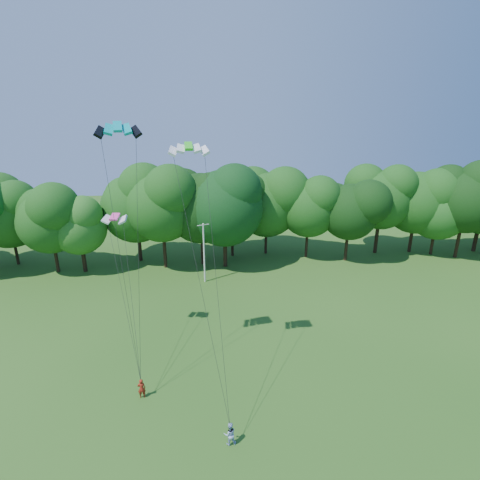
{
  "coord_description": "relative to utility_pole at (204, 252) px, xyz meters",
  "views": [
    {
      "loc": [
        -2.21,
        -11.3,
        19.3
      ],
      "look_at": [
        0.16,
        13.0,
        10.85
      ],
      "focal_mm": 28.0,
      "sensor_mm": 36.0,
      "label": 1
    }
  ],
  "objects": [
    {
      "name": "utility_pole",
      "position": [
        0.0,
        0.0,
        0.0
      ],
      "size": [
        1.37,
        0.63,
        7.24
      ],
      "rotation": [
        0.0,
        0.0,
        0.4
      ],
      "color": "silver",
      "rests_on": "ground"
    },
    {
      "name": "kite_flyer_left",
      "position": [
        -4.61,
        -18.71,
        -2.99
      ],
      "size": [
        0.58,
        0.41,
        1.52
      ],
      "primitive_type": "imported",
      "rotation": [
        0.0,
        0.0,
        3.23
      ],
      "color": "maroon",
      "rests_on": "ground"
    },
    {
      "name": "kite_flyer_right",
      "position": [
        1.32,
        -23.24,
        -2.98
      ],
      "size": [
        0.81,
        0.66,
        1.55
      ],
      "primitive_type": "imported",
      "rotation": [
        0.0,
        0.0,
        3.24
      ],
      "color": "#A4B9E4",
      "rests_on": "ground"
    },
    {
      "name": "kite_teal",
      "position": [
        -5.15,
        -15.23,
        14.59
      ],
      "size": [
        2.93,
        1.73,
        0.68
      ],
      "rotation": [
        0.0,
        0.0,
        0.2
      ],
      "color": "#05A0A5",
      "rests_on": "ground"
    },
    {
      "name": "kite_green",
      "position": [
        -0.68,
        -15.76,
        13.38
      ],
      "size": [
        2.63,
        1.34,
        0.51
      ],
      "rotation": [
        0.0,
        0.0,
        0.08
      ],
      "color": "#34E422",
      "rests_on": "ground"
    },
    {
      "name": "kite_pink",
      "position": [
        -6.93,
        -11.2,
        7.56
      ],
      "size": [
        2.04,
        1.22,
        0.45
      ],
      "rotation": [
        0.0,
        0.0,
        -0.17
      ],
      "color": "#FF46A7",
      "rests_on": "ground"
    },
    {
      "name": "tree_back_center",
      "position": [
        2.7,
        4.5,
        5.86
      ],
      "size": [
        10.58,
        10.58,
        15.39
      ],
      "color": "black",
      "rests_on": "ground"
    },
    {
      "name": "tree_back_east",
      "position": [
        32.06,
        6.02,
        4.13
      ],
      "size": [
        8.68,
        8.68,
        12.62
      ],
      "color": "#331F14",
      "rests_on": "ground"
    }
  ]
}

